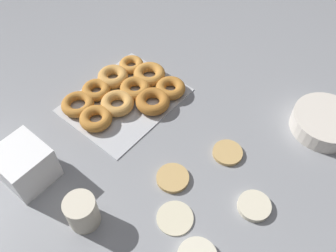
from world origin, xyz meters
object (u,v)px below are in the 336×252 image
batter_bowl (325,122)px  container_stack (25,165)px  donut_tray (126,93)px  pancake_3 (173,178)px  pancake_1 (254,206)px  pancake_4 (175,218)px  paper_cup (82,212)px  pancake_0 (228,153)px

batter_bowl → container_stack: (0.67, -0.54, 0.03)m
donut_tray → batter_bowl: bearing=118.0°
pancake_3 → donut_tray: size_ratio=0.25×
pancake_1 → container_stack: bearing=-59.0°
pancake_1 → pancake_4: pancake_1 is taller
donut_tray → container_stack: (0.38, 0.01, 0.04)m
pancake_3 → container_stack: (0.24, -0.31, 0.05)m
pancake_4 → pancake_3: bearing=-137.6°
container_stack → paper_cup: size_ratio=1.37×
paper_cup → pancake_3: bearing=157.8°
pancake_0 → donut_tray: size_ratio=0.24×
pancake_0 → pancake_3: bearing=-22.3°
donut_tray → paper_cup: bearing=30.4°
batter_bowl → paper_cup: paper_cup is taller
pancake_3 → paper_cup: (0.23, -0.09, 0.04)m
donut_tray → paper_cup: size_ratio=3.87×
batter_bowl → pancake_4: bearing=-17.1°
pancake_3 → paper_cup: bearing=-22.2°
paper_cup → pancake_1: bearing=134.5°
donut_tray → container_stack: 0.38m
batter_bowl → paper_cup: size_ratio=2.09×
container_stack → pancake_3: bearing=128.3°
pancake_1 → paper_cup: paper_cup is taller
pancake_4 → pancake_0: bearing=-178.0°
pancake_1 → pancake_3: bearing=-71.7°
pancake_0 → paper_cup: size_ratio=0.92×
pancake_0 → paper_cup: paper_cup is taller
pancake_3 → pancake_4: size_ratio=0.95×
container_stack → pancake_1: bearing=121.0°
pancake_3 → paper_cup: 0.25m
container_stack → pancake_4: bearing=112.4°
pancake_3 → donut_tray: 0.34m
pancake_4 → pancake_1: bearing=138.5°
pancake_1 → donut_tray: bearing=-97.4°
pancake_3 → pancake_0: bearing=157.7°
pancake_1 → batter_bowl: size_ratio=0.44×
paper_cup → donut_tray: bearing=-149.6°
pancake_0 → pancake_1: size_ratio=1.00×
donut_tray → batter_bowl: (-0.29, 0.55, 0.01)m
donut_tray → paper_cup: 0.43m
pancake_4 → batter_bowl: batter_bowl is taller
pancake_3 → batter_bowl: 0.49m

